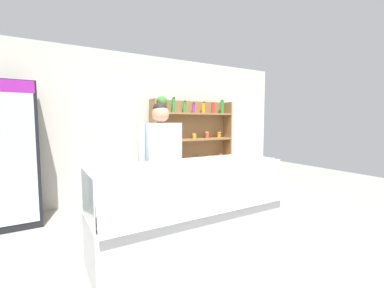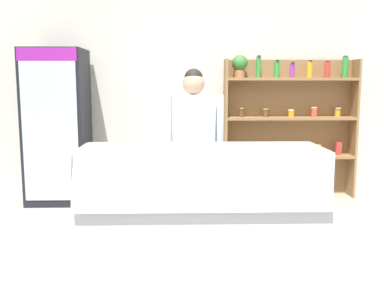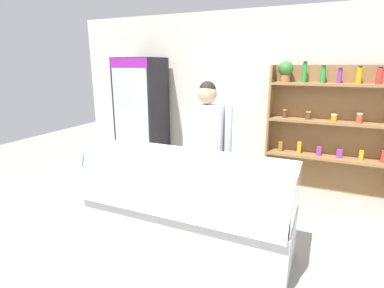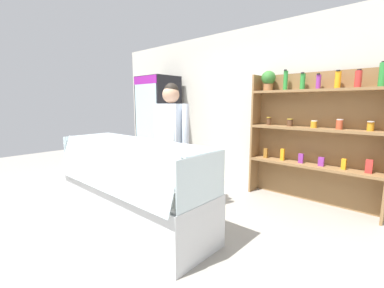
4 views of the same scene
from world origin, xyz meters
name	(u,v)px [view 3 (image 3 of 4)]	position (x,y,z in m)	size (l,w,h in m)	color
ground_plane	(205,246)	(0.00, 0.00, 0.00)	(12.00, 12.00, 0.00)	gray
back_wall	(258,97)	(0.00, 2.30, 1.35)	(6.80, 0.10, 2.70)	beige
drinks_fridge	(142,115)	(-1.94, 1.83, 0.99)	(0.75, 0.67, 1.98)	black
shelving_unit	(330,122)	(1.10, 2.04, 1.07)	(1.78, 0.29, 1.92)	olive
deli_display_case	(185,221)	(-0.18, -0.10, 0.31)	(2.11, 0.75, 1.01)	silver
shop_clerk	(206,141)	(-0.22, 0.56, 1.01)	(0.61, 0.25, 1.69)	#2D2D38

